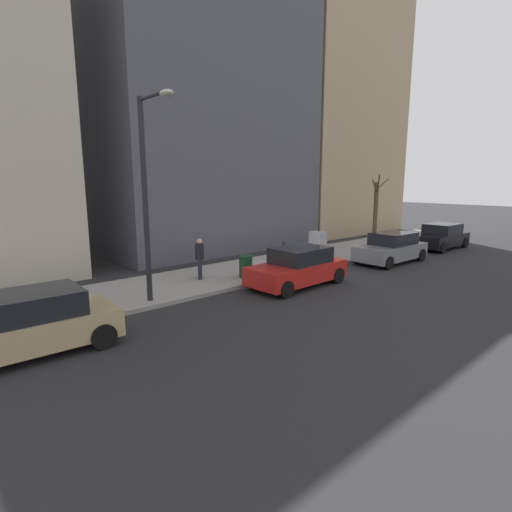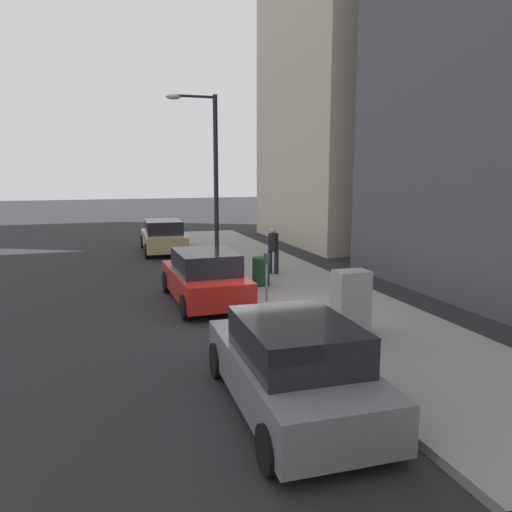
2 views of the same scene
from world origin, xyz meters
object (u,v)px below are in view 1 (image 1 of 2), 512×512
at_px(bare_tree, 376,210).
at_px(streetlamp, 148,184).
at_px(parked_car_tan, 26,325).
at_px(parked_car_grey, 391,248).
at_px(parked_car_red, 298,268).
at_px(office_tower_left, 314,75).
at_px(parked_car_black, 441,237).
at_px(utility_box, 318,246).
at_px(pedestrian_near_meter, 200,256).
at_px(parking_meter, 285,253).
at_px(trash_bin, 246,266).
at_px(office_block_center, 178,83).

bearing_deg(bare_tree, streetlamp, 97.66).
distance_m(parked_car_tan, streetlamp, 5.37).
distance_m(parked_car_grey, parked_car_red, 6.94).
bearing_deg(office_tower_left, parked_car_tan, 116.06).
bearing_deg(parked_car_black, bare_tree, 22.53).
relative_size(utility_box, office_tower_left, 0.06).
height_order(bare_tree, pedestrian_near_meter, bare_tree).
xyz_separation_m(parked_car_black, parked_car_tan, (0.04, 22.57, 0.00)).
height_order(parked_car_grey, parked_car_red, same).
xyz_separation_m(parked_car_grey, parking_meter, (1.67, 6.06, 0.24)).
bearing_deg(trash_bin, office_block_center, -19.32).
distance_m(trash_bin, office_tower_left, 22.37).
height_order(parked_car_tan, bare_tree, bare_tree).
bearing_deg(parked_car_grey, trash_bin, 76.51).
height_order(office_tower_left, office_block_center, office_tower_left).
relative_size(parked_car_black, parked_car_red, 1.00).
bearing_deg(parked_car_grey, bare_tree, -49.08).
xyz_separation_m(utility_box, pedestrian_near_meter, (0.59, 6.76, 0.24)).
distance_m(parked_car_black, office_tower_left, 16.97).
xyz_separation_m(parked_car_grey, streetlamp, (1.50, 12.46, 3.28)).
relative_size(trash_bin, office_block_center, 0.04).
bearing_deg(utility_box, streetlamp, 95.99).
bearing_deg(office_block_center, office_tower_left, -94.49).
bearing_deg(parked_car_red, utility_box, -60.94).
distance_m(parked_car_black, streetlamp, 18.88).
distance_m(parked_car_tan, utility_box, 13.93).
height_order(parked_car_black, parked_car_tan, same).
bearing_deg(parked_car_black, parking_meter, 83.67).
bearing_deg(pedestrian_near_meter, utility_box, 119.76).
xyz_separation_m(bare_tree, office_tower_left, (8.40, -3.51, 10.26)).
height_order(parked_car_tan, streetlamp, streetlamp).
bearing_deg(office_tower_left, office_block_center, 85.51).
bearing_deg(office_tower_left, parked_car_red, 128.77).
bearing_deg(office_block_center, trash_bin, 160.68).
relative_size(parked_car_grey, pedestrian_near_meter, 2.56).
relative_size(parking_meter, pedestrian_near_meter, 0.81).
height_order(parked_car_black, parked_car_red, same).
height_order(parked_car_black, parked_car_grey, same).
bearing_deg(pedestrian_near_meter, bare_tree, 127.55).
distance_m(parked_car_red, utility_box, 4.84).
height_order(parked_car_red, parking_meter, parked_car_red).
height_order(parked_car_black, utility_box, utility_box).
distance_m(parked_car_tan, trash_bin, 8.80).
xyz_separation_m(bare_tree, trash_bin, (-1.68, 12.54, -1.62)).
relative_size(parked_car_black, utility_box, 2.96).
bearing_deg(bare_tree, parking_meter, 101.28).
xyz_separation_m(parked_car_grey, office_tower_left, (12.20, -8.14, 11.74)).
bearing_deg(trash_bin, pedestrian_near_meter, 58.32).
bearing_deg(parked_car_tan, streetlamp, -69.67).
xyz_separation_m(parked_car_grey, utility_box, (2.52, 2.76, 0.11)).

